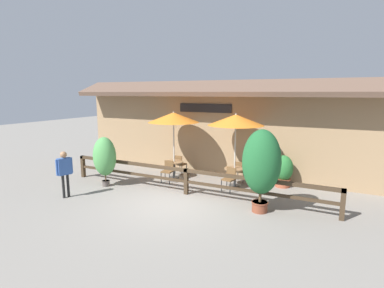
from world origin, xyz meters
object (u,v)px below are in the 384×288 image
(chair_middle_streetside, at_px, (229,178))
(chair_near_streetside, at_px, (168,170))
(patio_umbrella_middle, at_px, (236,120))
(pedestrian, at_px, (64,168))
(dining_table_middle, at_px, (234,172))
(potted_plant_entrance_palm, at_px, (261,163))
(patio_umbrella_near, at_px, (174,117))
(chair_middle_wallside, at_px, (240,170))
(potted_plant_small_flowering, at_px, (105,157))
(chair_near_wallside, at_px, (180,163))
(dining_table_near, at_px, (174,165))
(potted_plant_corner_fern, at_px, (283,171))

(chair_middle_streetside, bearing_deg, chair_near_streetside, -166.93)
(patio_umbrella_middle, xyz_separation_m, pedestrian, (-4.93, -3.94, -1.57))
(patio_umbrella_middle, relative_size, pedestrian, 1.74)
(chair_middle_streetside, distance_m, pedestrian, 5.98)
(dining_table_middle, distance_m, potted_plant_entrance_palm, 2.84)
(potted_plant_entrance_palm, bearing_deg, dining_table_middle, 125.70)
(patio_umbrella_near, xyz_separation_m, potted_plant_entrance_palm, (4.30, -2.12, -1.09))
(chair_middle_wallside, bearing_deg, potted_plant_small_flowering, 35.85)
(chair_near_wallside, distance_m, chair_middle_wallside, 2.83)
(patio_umbrella_middle, distance_m, chair_middle_wallside, 2.24)
(dining_table_middle, relative_size, chair_middle_wallside, 0.93)
(chair_near_streetside, bearing_deg, chair_near_wallside, 89.49)
(chair_near_streetside, height_order, chair_near_wallside, same)
(dining_table_near, xyz_separation_m, chair_near_streetside, (0.06, -0.63, -0.08))
(potted_plant_entrance_palm, bearing_deg, chair_middle_wallside, 118.58)
(patio_umbrella_middle, height_order, dining_table_middle, patio_umbrella_middle)
(potted_plant_entrance_palm, relative_size, pedestrian, 1.56)
(potted_plant_corner_fern, relative_size, pedestrian, 0.76)
(patio_umbrella_near, relative_size, chair_near_wallside, 3.31)
(chair_middle_wallside, distance_m, potted_plant_small_flowering, 5.52)
(chair_middle_wallside, relative_size, potted_plant_small_flowering, 0.44)
(chair_near_streetside, height_order, chair_middle_streetside, same)
(chair_middle_wallside, height_order, potted_plant_corner_fern, potted_plant_corner_fern)
(dining_table_middle, height_order, pedestrian, pedestrian)
(patio_umbrella_near, distance_m, dining_table_middle, 3.43)
(chair_near_streetside, bearing_deg, chair_middle_streetside, -4.50)
(chair_near_wallside, bearing_deg, patio_umbrella_middle, 174.67)
(chair_near_wallside, relative_size, potted_plant_small_flowering, 0.44)
(chair_near_wallside, height_order, potted_plant_entrance_palm, potted_plant_entrance_palm)
(chair_near_streetside, relative_size, pedestrian, 0.52)
(chair_near_wallside, distance_m, patio_umbrella_middle, 3.57)
(potted_plant_entrance_palm, xyz_separation_m, pedestrian, (-6.49, -1.77, -0.48))
(potted_plant_corner_fern, bearing_deg, dining_table_middle, -156.35)
(chair_near_streetside, bearing_deg, potted_plant_small_flowering, -145.17)
(chair_near_wallside, bearing_deg, potted_plant_small_flowering, 64.74)
(potted_plant_corner_fern, height_order, pedestrian, pedestrian)
(chair_middle_wallside, bearing_deg, chair_middle_streetside, 92.29)
(chair_middle_wallside, relative_size, pedestrian, 0.52)
(potted_plant_small_flowering, bearing_deg, pedestrian, -102.06)
(dining_table_near, height_order, pedestrian, pedestrian)
(dining_table_near, relative_size, chair_near_wallside, 0.93)
(patio_umbrella_middle, height_order, chair_middle_wallside, patio_umbrella_middle)
(patio_umbrella_near, distance_m, potted_plant_entrance_palm, 4.91)
(dining_table_middle, distance_m, chair_middle_streetside, 0.63)
(patio_umbrella_near, distance_m, patio_umbrella_middle, 2.74)
(patio_umbrella_middle, relative_size, potted_plant_entrance_palm, 1.11)
(patio_umbrella_middle, relative_size, chair_middle_wallside, 3.31)
(potted_plant_small_flowering, bearing_deg, chair_near_wallside, 58.28)
(potted_plant_small_flowering, relative_size, potted_plant_corner_fern, 1.56)
(patio_umbrella_near, height_order, patio_umbrella_middle, same)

